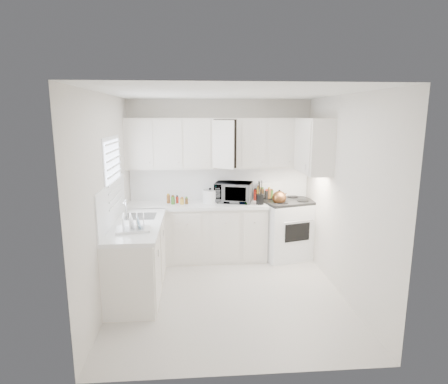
{
  "coord_description": "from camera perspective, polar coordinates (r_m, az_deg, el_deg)",
  "views": [
    {
      "loc": [
        -0.41,
        -4.61,
        2.34
      ],
      "look_at": [
        0.0,
        0.7,
        1.25
      ],
      "focal_mm": 30.06,
      "sensor_mm": 36.0,
      "label": 1
    }
  ],
  "objects": [
    {
      "name": "countertop_left",
      "position": [
        5.07,
        -13.13,
        -4.93
      ],
      "size": [
        0.64,
        1.62,
        0.05
      ],
      "primitive_type": "cube",
      "color": "white",
      "rests_on": "lower_cabinets_left"
    },
    {
      "name": "sauce_right_3",
      "position": [
        6.25,
        6.32,
        -0.46
      ],
      "size": [
        0.06,
        0.06,
        0.19
      ],
      "primitive_type": "cylinder",
      "color": "black",
      "rests_on": "countertop_back"
    },
    {
      "name": "backsplash_left",
      "position": [
        5.05,
        -16.65,
        -1.67
      ],
      "size": [
        0.02,
        1.6,
        0.55
      ],
      "primitive_type": "cube",
      "color": "white",
      "rests_on": "wall_left"
    },
    {
      "name": "window_blinds",
      "position": [
        5.13,
        -16.4,
        2.25
      ],
      "size": [
        0.06,
        0.96,
        1.06
      ],
      "primitive_type": null,
      "color": "white",
      "rests_on": "wall_left"
    },
    {
      "name": "wall_front",
      "position": [
        3.21,
        3.19,
        -7.32
      ],
      "size": [
        3.0,
        0.0,
        3.0
      ],
      "primitive_type": "plane",
      "rotation": [
        -1.57,
        0.0,
        0.0
      ],
      "color": "silver",
      "rests_on": "ground"
    },
    {
      "name": "sauce_right_1",
      "position": [
        6.24,
        5.33,
        -0.48
      ],
      "size": [
        0.06,
        0.06,
        0.19
      ],
      "primitive_type": "cylinder",
      "color": "gold",
      "rests_on": "countertop_back"
    },
    {
      "name": "paper_towel",
      "position": [
        6.23,
        0.11,
        -0.06
      ],
      "size": [
        0.12,
        0.12,
        0.27
      ],
      "primitive_type": "cylinder",
      "color": "white",
      "rests_on": "countertop_back"
    },
    {
      "name": "ceiling",
      "position": [
        4.64,
        0.69,
        14.79
      ],
      "size": [
        3.2,
        3.2,
        0.0
      ],
      "primitive_type": "plane",
      "rotation": [
        3.14,
        0.0,
        0.0
      ],
      "color": "white",
      "rests_on": "ground"
    },
    {
      "name": "frying_pan",
      "position": [
        6.45,
        10.86,
        -0.97
      ],
      "size": [
        0.29,
        0.45,
        0.04
      ],
      "primitive_type": null,
      "rotation": [
        0.0,
        0.0,
        -0.11
      ],
      "color": "black",
      "rests_on": "stove"
    },
    {
      "name": "floor",
      "position": [
        5.18,
        0.62,
        -15.26
      ],
      "size": [
        3.2,
        3.2,
        0.0
      ],
      "primitive_type": "plane",
      "color": "beige",
      "rests_on": "ground"
    },
    {
      "name": "countertop_back",
      "position": [
        6.07,
        -4.11,
        -1.96
      ],
      "size": [
        2.24,
        0.64,
        0.05
      ],
      "primitive_type": "cube",
      "color": "white",
      "rests_on": "lower_cabinets_back"
    },
    {
      "name": "sauce_right_2",
      "position": [
        6.3,
        5.73,
        -0.35
      ],
      "size": [
        0.06,
        0.06,
        0.19
      ],
      "primitive_type": "cylinder",
      "color": "#533717",
      "rests_on": "countertop_back"
    },
    {
      "name": "lower_cabinets_left",
      "position": [
        5.23,
        -13.0,
        -9.94
      ],
      "size": [
        0.6,
        1.6,
        0.9
      ],
      "primitive_type": null,
      "color": "silver",
      "rests_on": "floor"
    },
    {
      "name": "upper_cabinets_back",
      "position": [
        6.12,
        -0.53,
        3.67
      ],
      "size": [
        3.0,
        0.33,
        0.8
      ],
      "primitive_type": null,
      "color": "silver",
      "rests_on": "wall_back"
    },
    {
      "name": "utensil_crock",
      "position": [
        5.96,
        5.51,
        -0.03
      ],
      "size": [
        0.17,
        0.17,
        0.4
      ],
      "primitive_type": null,
      "rotation": [
        0.0,
        0.0,
        0.32
      ],
      "color": "black",
      "rests_on": "countertop_back"
    },
    {
      "name": "wall_left",
      "position": [
        4.85,
        -17.3,
        -1.34
      ],
      "size": [
        0.0,
        3.2,
        3.2
      ],
      "primitive_type": "plane",
      "rotation": [
        1.57,
        0.0,
        1.57
      ],
      "color": "silver",
      "rests_on": "ground"
    },
    {
      "name": "spice_left_1",
      "position": [
        6.1,
        -7.74,
        -1.1
      ],
      "size": [
        0.06,
        0.06,
        0.13
      ],
      "primitive_type": "cylinder",
      "color": "#366622",
      "rests_on": "countertop_back"
    },
    {
      "name": "backsplash_back",
      "position": [
        6.31,
        -0.62,
        1.39
      ],
      "size": [
        2.98,
        0.02,
        0.55
      ],
      "primitive_type": "cube",
      "color": "white",
      "rests_on": "wall_back"
    },
    {
      "name": "dish_rack",
      "position": [
        4.74,
        -13.71,
        -4.41
      ],
      "size": [
        0.44,
        0.35,
        0.22
      ],
      "primitive_type": null,
      "rotation": [
        0.0,
        0.0,
        0.13
      ],
      "color": "white",
      "rests_on": "countertop_left"
    },
    {
      "name": "lower_cabinets_back",
      "position": [
        6.2,
        -4.05,
        -6.2
      ],
      "size": [
        2.22,
        0.6,
        0.9
      ],
      "primitive_type": null,
      "color": "silver",
      "rests_on": "floor"
    },
    {
      "name": "spice_left_4",
      "position": [
        6.17,
        -5.61,
        -0.89
      ],
      "size": [
        0.06,
        0.06,
        0.13
      ],
      "primitive_type": "cylinder",
      "color": "#533717",
      "rests_on": "countertop_back"
    },
    {
      "name": "rice_cooker",
      "position": [
        6.09,
        -2.12,
        -0.48
      ],
      "size": [
        0.29,
        0.29,
        0.24
      ],
      "primitive_type": null,
      "rotation": [
        0.0,
        0.0,
        0.2
      ],
      "color": "white",
      "rests_on": "countertop_back"
    },
    {
      "name": "spice_left_0",
      "position": [
        6.19,
        -8.39,
        -0.93
      ],
      "size": [
        0.06,
        0.06,
        0.13
      ],
      "primitive_type": "cylinder",
      "color": "brown",
      "rests_on": "countertop_back"
    },
    {
      "name": "tea_kettle",
      "position": [
        6.04,
        8.39,
        -0.73
      ],
      "size": [
        0.35,
        0.32,
        0.26
      ],
      "primitive_type": null,
      "rotation": [
        0.0,
        0.0,
        0.39
      ],
      "color": "brown",
      "rests_on": "stove"
    },
    {
      "name": "sauce_right_0",
      "position": [
        6.28,
        4.74,
        -0.37
      ],
      "size": [
        0.06,
        0.06,
        0.19
      ],
      "primitive_type": "cylinder",
      "color": "red",
      "rests_on": "countertop_back"
    },
    {
      "name": "microwave",
      "position": [
        6.12,
        1.47,
        0.32
      ],
      "size": [
        0.65,
        0.47,
        0.4
      ],
      "primitive_type": "imported",
      "rotation": [
        0.0,
        0.0,
        -0.27
      ],
      "color": "gray",
      "rests_on": "countertop_back"
    },
    {
      "name": "sink",
      "position": [
        5.37,
        -12.65,
        -2.4
      ],
      "size": [
        0.42,
        0.38,
        0.3
      ],
      "primitive_type": null,
      "color": "gray",
      "rests_on": "countertop_left"
    },
    {
      "name": "wall_right",
      "position": [
        5.1,
        17.7,
        -0.76
      ],
      "size": [
        0.0,
        3.2,
        3.2
      ],
      "primitive_type": "plane",
      "rotation": [
        1.57,
        0.0,
        -1.57
      ],
      "color": "silver",
      "rests_on": "ground"
    },
    {
      "name": "sauce_right_5",
      "position": [
        6.28,
        7.31,
        -0.44
      ],
      "size": [
        0.06,
        0.06,
        0.19
      ],
      "primitive_type": "cylinder",
      "color": "#366622",
      "rests_on": "countertop_back"
    },
    {
      "name": "spice_left_3",
      "position": [
        6.09,
        -6.33,
        -1.08
      ],
      "size": [
        0.06,
        0.06,
        0.13
      ],
      "primitive_type": "cylinder",
      "color": "gold",
      "rests_on": "countertop_back"
    },
    {
      "name": "wall_back",
      "position": [
        6.31,
        -0.63,
        2.07
      ],
      "size": [
        3.0,
        0.0,
        3.0
      ],
      "primitive_type": "plane",
      "rotation": [
        1.57,
        0.0,
        0.0
      ],
      "color": "silver",
      "rests_on": "ground"
    },
    {
      "name": "stove",
      "position": [
        6.33,
        9.54,
        -4.31
      ],
      "size": [
        0.96,
        0.86,
        1.25
      ],
      "primitive_type": null,
      "rotation": [
        0.0,
        0.0,
        0.27
      ],
      "color": "white",
      "rests_on": "floor"
    },
    {
      "name": "spice_left_2",
      "position": [
        6.18,
        -7.0,
        -0.91
      ],
      "size": [
        0.06,
        0.06,
        0.13
      ],
      "primitive_type": "cylinder",
      "color": "red",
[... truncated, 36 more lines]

